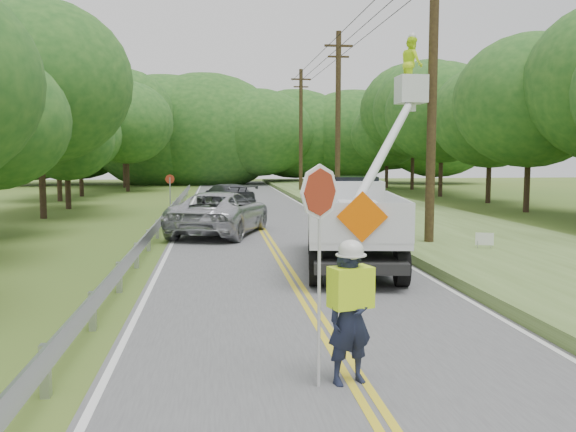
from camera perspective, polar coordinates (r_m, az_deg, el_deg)
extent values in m
plane|color=#416125|center=(10.46, 3.99, -11.53)|extent=(140.00, 140.00, 0.00)
cube|color=#4D4D50|center=(24.08, -2.26, -1.63)|extent=(7.20, 96.00, 0.02)
cube|color=gold|center=(24.07, -2.50, -1.60)|extent=(0.12, 96.00, 0.00)
cube|color=gold|center=(24.09, -2.02, -1.59)|extent=(0.12, 96.00, 0.00)
cube|color=silver|center=(24.06, -10.49, -1.69)|extent=(0.12, 96.00, 0.00)
cube|color=silver|center=(24.59, 5.78, -1.47)|extent=(0.12, 96.00, 0.00)
cube|color=#A4A6AD|center=(8.57, -21.99, -13.44)|extent=(0.12, 0.14, 0.70)
cube|color=#A4A6AD|center=(11.37, -18.02, -8.56)|extent=(0.12, 0.14, 0.70)
cube|color=#A4A6AD|center=(14.25, -15.68, -5.61)|extent=(0.12, 0.14, 0.70)
cube|color=#A4A6AD|center=(17.17, -14.15, -3.65)|extent=(0.12, 0.14, 0.70)
cube|color=#A4A6AD|center=(20.12, -13.07, -2.26)|extent=(0.12, 0.14, 0.70)
cube|color=#A4A6AD|center=(23.08, -12.27, -1.23)|extent=(0.12, 0.14, 0.70)
cube|color=#A4A6AD|center=(26.05, -11.65, -0.43)|extent=(0.12, 0.14, 0.70)
cube|color=#A4A6AD|center=(29.02, -11.16, 0.21)|extent=(0.12, 0.14, 0.70)
cube|color=#A4A6AD|center=(32.00, -10.75, 0.72)|extent=(0.12, 0.14, 0.70)
cube|color=#A4A6AD|center=(34.98, -10.42, 1.15)|extent=(0.12, 0.14, 0.70)
cube|color=#A4A6AD|center=(37.97, -10.14, 1.51)|extent=(0.12, 0.14, 0.70)
cube|color=#A4A6AD|center=(40.96, -9.90, 1.82)|extent=(0.12, 0.14, 0.70)
cube|color=#A4A6AD|center=(43.95, -9.70, 2.09)|extent=(0.12, 0.14, 0.70)
cube|color=#A4A6AD|center=(46.94, -9.51, 2.32)|extent=(0.12, 0.14, 0.70)
cube|color=#A4A6AD|center=(25.02, -11.62, -0.10)|extent=(0.05, 48.00, 0.34)
cylinder|color=black|center=(20.12, 13.50, 11.01)|extent=(0.30, 0.30, 10.00)
cylinder|color=black|center=(34.55, 4.75, 8.89)|extent=(0.30, 0.30, 10.00)
cube|color=black|center=(35.03, 4.81, 15.76)|extent=(1.60, 0.12, 0.12)
cube|color=black|center=(34.94, 4.80, 14.79)|extent=(1.20, 0.10, 0.10)
cylinder|color=black|center=(49.33, 1.23, 7.96)|extent=(0.30, 0.30, 10.00)
cube|color=black|center=(49.66, 1.24, 12.81)|extent=(1.60, 0.12, 0.12)
cube|color=black|center=(49.59, 1.24, 12.12)|extent=(1.20, 0.10, 0.10)
cylinder|color=black|center=(28.63, 6.12, 17.82)|extent=(0.03, 43.00, 0.03)
cylinder|color=black|center=(28.79, 7.54, 17.73)|extent=(0.03, 43.00, 0.03)
cylinder|color=black|center=(28.97, 8.95, 17.64)|extent=(0.03, 43.00, 0.03)
cube|color=#49612A|center=(25.62, 13.78, -1.03)|extent=(7.00, 96.00, 0.30)
cylinder|color=#332319|center=(31.92, -22.24, 3.22)|extent=(0.32, 0.32, 3.86)
ellipsoid|color=#1D4A1B|center=(32.09, -22.57, 11.66)|extent=(9.00, 9.00, 7.92)
cylinder|color=#332319|center=(37.19, -20.10, 2.45)|extent=(0.32, 0.32, 2.37)
ellipsoid|color=#1D4A1B|center=(37.15, -20.26, 6.92)|extent=(5.53, 5.53, 4.87)
cylinder|color=#332319|center=(43.56, -20.82, 3.10)|extent=(0.32, 0.32, 2.74)
ellipsoid|color=#1D4A1B|center=(43.55, -20.98, 7.50)|extent=(6.38, 6.38, 5.62)
cylinder|color=#332319|center=(48.25, -18.98, 3.35)|extent=(0.32, 0.32, 2.67)
ellipsoid|color=#1D4A1B|center=(48.24, -19.10, 7.23)|extent=(6.23, 6.23, 5.48)
cylinder|color=#332319|center=(53.55, -14.95, 4.08)|extent=(0.32, 0.32, 3.42)
ellipsoid|color=#1D4A1B|center=(53.61, -15.06, 8.54)|extent=(7.97, 7.97, 7.01)
cylinder|color=#332319|center=(60.46, -15.22, 4.58)|extent=(0.32, 0.32, 4.13)
ellipsoid|color=#1D4A1B|center=(60.58, -15.35, 9.35)|extent=(9.63, 9.63, 8.47)
cylinder|color=#332319|center=(35.39, 21.69, 3.16)|extent=(0.32, 0.32, 3.50)
ellipsoid|color=#1D4A1B|center=(35.48, 21.95, 10.08)|extent=(8.17, 8.17, 7.19)
cylinder|color=#332319|center=(41.40, 18.45, 3.44)|extent=(0.32, 0.32, 3.28)
ellipsoid|color=#1D4A1B|center=(41.45, 18.63, 8.98)|extent=(7.65, 7.65, 6.73)
cylinder|color=#332319|center=(46.85, 14.25, 4.02)|extent=(0.32, 0.32, 3.65)
ellipsoid|color=#1D4A1B|center=(46.94, 14.38, 9.47)|extent=(8.51, 8.51, 7.49)
cylinder|color=#332319|center=(50.99, 13.09, 4.34)|extent=(0.32, 0.32, 3.94)
ellipsoid|color=#1D4A1B|center=(51.10, 13.22, 9.74)|extent=(9.19, 9.19, 8.09)
cylinder|color=#332319|center=(55.91, 11.70, 4.58)|extent=(0.32, 0.32, 4.13)
ellipsoid|color=#1D4A1B|center=(56.04, 11.80, 9.75)|extent=(9.64, 9.64, 8.49)
cylinder|color=#332319|center=(58.37, 9.31, 4.10)|extent=(0.32, 0.32, 2.97)
ellipsoid|color=#1D4A1B|center=(58.39, 9.37, 7.66)|extent=(6.93, 6.93, 6.10)
ellipsoid|color=#1D4A1B|center=(67.86, -23.37, 7.32)|extent=(13.33, 9.99, 9.99)
ellipsoid|color=#1D4A1B|center=(69.46, -19.58, 7.41)|extent=(13.41, 10.06, 10.06)
ellipsoid|color=#1D4A1B|center=(67.91, -15.64, 7.58)|extent=(11.09, 8.32, 8.32)
ellipsoid|color=#1D4A1B|center=(66.48, -11.61, 7.71)|extent=(16.51, 12.39, 12.39)
ellipsoid|color=#1D4A1B|center=(66.00, -7.84, 7.79)|extent=(17.07, 12.80, 12.80)
ellipsoid|color=#1D4A1B|center=(64.40, -2.97, 7.89)|extent=(12.35, 9.26, 9.26)
ellipsoid|color=#1D4A1B|center=(68.23, 0.73, 7.78)|extent=(13.26, 9.95, 9.95)
ellipsoid|color=#1D4A1B|center=(68.58, 6.22, 7.73)|extent=(13.13, 9.85, 9.85)
ellipsoid|color=#1D4A1B|center=(68.71, 9.61, 7.68)|extent=(10.71, 8.03, 8.03)
ellipsoid|color=#1D4A1B|center=(68.29, 13.91, 7.61)|extent=(12.79, 9.59, 9.59)
imported|color=#191E33|center=(8.27, 5.92, -9.51)|extent=(0.76, 0.61, 1.82)
cube|color=#B8E219|center=(8.17, 5.96, -6.71)|extent=(0.63, 0.49, 0.55)
ellipsoid|color=silver|center=(8.08, 5.99, -3.20)|extent=(0.34, 0.34, 0.27)
cylinder|color=#B7B7B7|center=(8.02, 2.96, -7.30)|extent=(0.04, 0.04, 2.55)
cylinder|color=maroon|center=(7.83, 3.01, 2.28)|extent=(0.58, 0.49, 0.73)
cylinder|color=black|center=(14.33, 2.63, -4.69)|extent=(0.45, 1.01, 0.98)
cylinder|color=black|center=(14.51, 10.71, -4.66)|extent=(0.45, 1.01, 0.98)
cylinder|color=black|center=(16.34, 2.51, -3.40)|extent=(0.45, 1.01, 0.98)
cylinder|color=black|center=(16.49, 9.60, -3.38)|extent=(0.45, 1.01, 0.98)
cylinder|color=black|center=(18.85, 2.40, -2.17)|extent=(0.45, 1.01, 0.98)
cylinder|color=black|center=(18.98, 8.55, -2.17)|extent=(0.45, 1.01, 0.98)
cube|color=black|center=(16.67, 6.00, -2.99)|extent=(3.07, 6.75, 0.25)
cube|color=#BDBEC1|center=(15.90, 6.21, -1.57)|extent=(3.00, 4.97, 0.22)
cube|color=#BDBEC1|center=(15.79, 2.07, 0.27)|extent=(0.75, 4.63, 0.91)
cube|color=#BDBEC1|center=(15.98, 10.34, 0.24)|extent=(0.75, 4.63, 0.91)
cube|color=#BDBEC1|center=(13.55, 7.00, -0.69)|extent=(2.32, 0.40, 0.91)
cube|color=#BDBEC1|center=(19.29, 5.41, 0.64)|extent=(2.55, 2.25, 1.83)
cube|color=black|center=(19.45, 5.39, 2.63)|extent=(2.21, 1.61, 0.76)
cube|color=#BDBEC1|center=(14.73, 6.57, -0.16)|extent=(1.04, 1.04, 0.81)
cube|color=#BDBEC1|center=(19.91, 11.58, 11.64)|extent=(0.86, 0.86, 0.86)
imported|color=#B8E219|center=(20.01, 11.63, 13.93)|extent=(0.62, 0.80, 1.65)
cube|color=#FF6200|center=(13.46, 7.04, -0.08)|extent=(1.14, 0.21, 1.15)
imported|color=#B2B3BA|center=(23.77, -6.40, 0.31)|extent=(4.49, 6.63, 1.69)
imported|color=#3B3E43|center=(35.26, -5.96, 1.89)|extent=(3.88, 5.39, 1.45)
cylinder|color=#A4A6AD|center=(30.19, -11.09, 1.69)|extent=(0.06, 0.06, 2.04)
cylinder|color=maroon|center=(30.14, -11.12, 3.45)|extent=(0.46, 0.03, 0.46)
cube|color=white|center=(19.17, 18.10, -2.08)|extent=(0.51, 0.20, 0.37)
cylinder|color=#A4A6AD|center=(19.13, 17.49, -3.04)|extent=(0.02, 0.02, 0.53)
cylinder|color=#A4A6AD|center=(19.31, 18.65, -3.00)|extent=(0.02, 0.02, 0.53)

